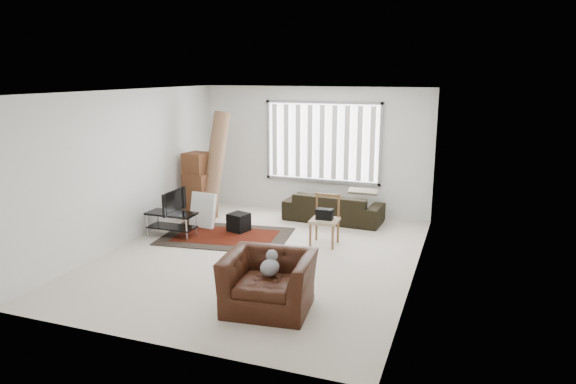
# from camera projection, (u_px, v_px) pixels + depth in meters

# --- Properties ---
(room) EXTENTS (6.00, 6.02, 2.71)m
(room) POSITION_uv_depth(u_px,v_px,m) (272.00, 147.00, 8.57)
(room) COLOR beige
(room) RESTS_ON ground
(persian_rug) EXTENTS (2.48, 1.82, 0.02)m
(persian_rug) POSITION_uv_depth(u_px,v_px,m) (226.00, 236.00, 9.54)
(persian_rug) COLOR black
(persian_rug) RESTS_ON ground
(tv_stand) EXTENTS (0.92, 0.41, 0.46)m
(tv_stand) POSITION_uv_depth(u_px,v_px,m) (172.00, 219.00, 9.49)
(tv_stand) COLOR black
(tv_stand) RESTS_ON ground
(tv) EXTENTS (0.10, 0.75, 0.43)m
(tv) POSITION_uv_depth(u_px,v_px,m) (171.00, 201.00, 9.41)
(tv) COLOR black
(tv) RESTS_ON tv_stand
(subwoofer) EXTENTS (0.42, 0.42, 0.34)m
(subwoofer) POSITION_uv_depth(u_px,v_px,m) (239.00, 222.00, 9.80)
(subwoofer) COLOR black
(subwoofer) RESTS_ON persian_rug
(moving_boxes) EXTENTS (0.64, 0.60, 1.39)m
(moving_boxes) POSITION_uv_depth(u_px,v_px,m) (199.00, 188.00, 10.58)
(moving_boxes) COLOR brown
(moving_boxes) RESTS_ON ground
(white_flatpack) EXTENTS (0.56, 0.29, 0.69)m
(white_flatpack) POSITION_uv_depth(u_px,v_px,m) (203.00, 210.00, 10.07)
(white_flatpack) COLOR silver
(white_flatpack) RESTS_ON ground
(rolled_rug) EXTENTS (0.53, 0.95, 2.23)m
(rolled_rug) POSITION_uv_depth(u_px,v_px,m) (215.00, 166.00, 10.48)
(rolled_rug) COLOR brown
(rolled_rug) RESTS_ON ground
(sofa) EXTENTS (2.04, 0.97, 0.76)m
(sofa) POSITION_uv_depth(u_px,v_px,m) (333.00, 203.00, 10.48)
(sofa) COLOR black
(sofa) RESTS_ON ground
(side_chair) EXTENTS (0.49, 0.49, 0.88)m
(side_chair) POSITION_uv_depth(u_px,v_px,m) (325.00, 218.00, 9.01)
(side_chair) COLOR #907B5E
(side_chair) RESTS_ON ground
(armchair) EXTENTS (1.22, 1.09, 0.83)m
(armchair) POSITION_uv_depth(u_px,v_px,m) (269.00, 278.00, 6.56)
(armchair) COLOR #33150A
(armchair) RESTS_ON ground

